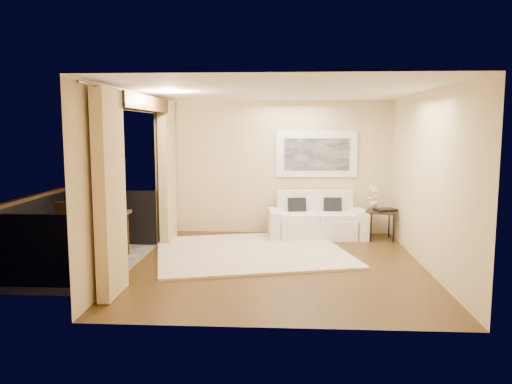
# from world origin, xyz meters

# --- Properties ---
(floor) EXTENTS (5.00, 5.00, 0.00)m
(floor) POSITION_xyz_m (0.00, 0.00, 0.00)
(floor) COLOR #503717
(floor) RESTS_ON ground
(room_shell) EXTENTS (5.00, 6.40, 5.00)m
(room_shell) POSITION_xyz_m (-2.13, 0.00, 2.52)
(room_shell) COLOR white
(room_shell) RESTS_ON ground
(balcony) EXTENTS (1.81, 2.60, 1.17)m
(balcony) POSITION_xyz_m (-3.31, 0.00, 0.18)
(balcony) COLOR #605B56
(balcony) RESTS_ON ground
(curtains) EXTENTS (0.16, 4.80, 2.64)m
(curtains) POSITION_xyz_m (-2.11, 0.00, 1.34)
(curtains) COLOR #CCB47E
(curtains) RESTS_ON ground
(artwork) EXTENTS (1.62, 0.07, 0.92)m
(artwork) POSITION_xyz_m (0.72, 2.46, 1.62)
(artwork) COLOR white
(artwork) RESTS_ON room_shell
(rug) EXTENTS (3.75, 3.46, 0.04)m
(rug) POSITION_xyz_m (-0.49, 0.75, 0.02)
(rug) COLOR beige
(rug) RESTS_ON floor
(sofa) EXTENTS (1.94, 0.98, 0.90)m
(sofa) POSITION_xyz_m (0.72, 2.09, 0.32)
(sofa) COLOR white
(sofa) RESTS_ON floor
(side_table) EXTENTS (0.66, 0.66, 0.57)m
(side_table) POSITION_xyz_m (1.93, 1.91, 0.51)
(side_table) COLOR black
(side_table) RESTS_ON floor
(tray) EXTENTS (0.45, 0.39, 0.05)m
(tray) POSITION_xyz_m (2.00, 1.84, 0.60)
(tray) COLOR black
(tray) RESTS_ON side_table
(orchid) EXTENTS (0.32, 0.31, 0.51)m
(orchid) POSITION_xyz_m (1.82, 2.07, 0.83)
(orchid) COLOR white
(orchid) RESTS_ON side_table
(bistro_table) EXTENTS (0.67, 0.67, 0.77)m
(bistro_table) POSITION_xyz_m (-2.84, 0.26, 0.69)
(bistro_table) COLOR black
(bistro_table) RESTS_ON balcony
(balcony_chair_far) EXTENTS (0.52, 0.52, 1.00)m
(balcony_chair_far) POSITION_xyz_m (-3.16, 0.88, 0.58)
(balcony_chair_far) COLOR black
(balcony_chair_far) RESTS_ON balcony
(balcony_chair_near) EXTENTS (0.53, 0.53, 1.06)m
(balcony_chair_near) POSITION_xyz_m (-3.04, -0.65, 0.62)
(balcony_chair_near) COLOR black
(balcony_chair_near) RESTS_ON balcony
(ice_bucket) EXTENTS (0.18, 0.18, 0.20)m
(ice_bucket) POSITION_xyz_m (-2.97, 0.32, 0.87)
(ice_bucket) COLOR silver
(ice_bucket) RESTS_ON bistro_table
(candle) EXTENTS (0.06, 0.06, 0.07)m
(candle) POSITION_xyz_m (-2.78, 0.39, 0.80)
(candle) COLOR red
(candle) RESTS_ON bistro_table
(vase) EXTENTS (0.04, 0.04, 0.18)m
(vase) POSITION_xyz_m (-2.85, 0.04, 0.86)
(vase) COLOR silver
(vase) RESTS_ON bistro_table
(glass_a) EXTENTS (0.06, 0.06, 0.12)m
(glass_a) POSITION_xyz_m (-2.69, 0.19, 0.83)
(glass_a) COLOR white
(glass_a) RESTS_ON bistro_table
(glass_b) EXTENTS (0.06, 0.06, 0.12)m
(glass_b) POSITION_xyz_m (-2.63, 0.27, 0.83)
(glass_b) COLOR silver
(glass_b) RESTS_ON bistro_table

